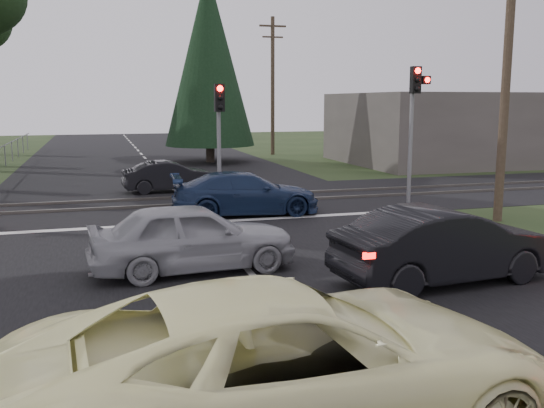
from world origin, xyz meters
name	(u,v)px	position (x,y,z in m)	size (l,w,h in m)	color
ground	(289,315)	(0.00, 0.00, 0.00)	(120.00, 120.00, 0.00)	#213317
road	(194,212)	(0.00, 10.00, 0.01)	(14.00, 100.00, 0.01)	black
rail_corridor	(185,202)	(0.00, 12.00, 0.01)	(120.00, 8.00, 0.01)	black
stop_line	(204,222)	(0.00, 8.20, 0.01)	(13.00, 0.35, 0.00)	silver
rail_near	(189,205)	(0.00, 11.20, 0.05)	(120.00, 0.12, 0.10)	#59544C
rail_far	(182,198)	(0.00, 12.80, 0.05)	(120.00, 0.12, 0.10)	#59544C
traffic_signal_right	(415,108)	(7.55, 9.47, 3.31)	(0.68, 0.48, 4.70)	slate
traffic_signal_center	(219,124)	(1.00, 10.68, 2.81)	(0.32, 0.48, 4.10)	slate
utility_pole_near	(507,59)	(8.50, 6.00, 4.73)	(1.80, 0.26, 9.00)	#4C3D2D
utility_pole_mid	(273,83)	(8.50, 30.00, 4.73)	(1.80, 0.26, 9.00)	#4C3D2D
utility_pole_far	(206,90)	(8.50, 55.00, 4.73)	(1.80, 0.26, 9.00)	#4C3D2D
conifer_tree	(209,58)	(3.50, 26.00, 5.99)	(5.20, 5.20, 11.00)	#473D33
building_right	(466,128)	(18.00, 22.00, 2.00)	(14.00, 10.00, 4.00)	#59514C
cream_coupe	(289,362)	(-1.13, -3.51, 0.82)	(2.73, 5.91, 1.64)	#F9F6B2
dark_hatchback	(445,245)	(3.53, 0.94, 0.74)	(1.57, 4.51, 1.49)	black
silver_car	(192,237)	(-1.12, 3.13, 0.73)	(1.73, 4.29, 1.46)	#96989D
blue_sedan	(245,194)	(1.49, 9.10, 0.67)	(1.88, 4.63, 1.34)	#182749
dark_car_far	(170,177)	(-0.20, 14.75, 0.60)	(1.28, 3.67, 1.21)	black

